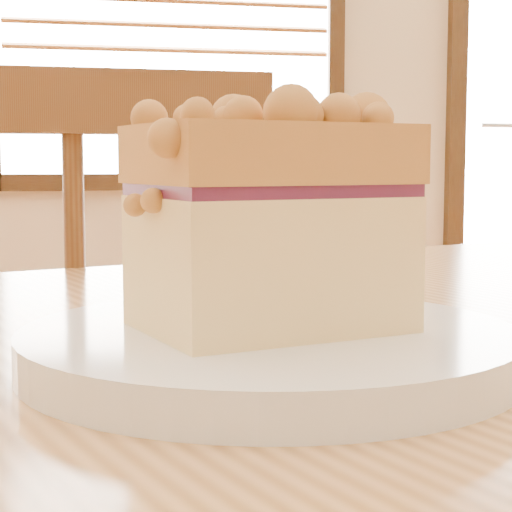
{
  "coord_description": "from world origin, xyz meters",
  "views": [
    {
      "loc": [
        -0.23,
        -0.37,
        0.85
      ],
      "look_at": [
        -0.13,
        0.08,
        0.8
      ],
      "focal_mm": 62.0,
      "sensor_mm": 36.0,
      "label": 1
    }
  ],
  "objects": [
    {
      "name": "cafe_table_main",
      "position": [
        -0.11,
        0.12,
        0.65
      ],
      "size": [
        1.36,
        1.1,
        0.75
      ],
      "rotation": [
        0.0,
        0.0,
        0.31
      ],
      "color": "tan",
      "rests_on": "ground"
    },
    {
      "name": "plate",
      "position": [
        -0.13,
        0.05,
        0.76
      ],
      "size": [
        0.25,
        0.25,
        0.02
      ],
      "color": "white",
      "rests_on": "cafe_table_main"
    },
    {
      "name": "cafe_chair_main",
      "position": [
        -0.22,
        0.66,
        0.48
      ],
      "size": [
        0.44,
        0.44,
        0.95
      ],
      "rotation": [
        0.0,
        0.0,
        3.17
      ],
      "color": "brown",
      "rests_on": "ground"
    },
    {
      "name": "cake_slice",
      "position": [
        -0.13,
        0.05,
        0.83
      ],
      "size": [
        0.15,
        0.12,
        0.12
      ],
      "rotation": [
        0.0,
        0.0,
        0.25
      ],
      "color": "#EBD185",
      "rests_on": "plate"
    }
  ]
}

